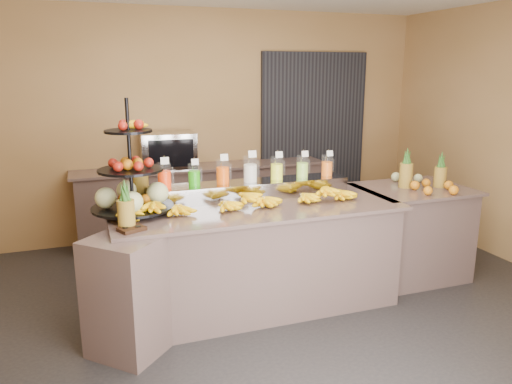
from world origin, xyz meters
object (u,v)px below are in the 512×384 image
fruit_stand (137,185)px  condiment_caddy (132,229)px  banana_heap (245,200)px  right_fruit_pile (428,182)px  oven_warmer (168,150)px  pitcher_tray (250,189)px

fruit_stand → condiment_caddy: fruit_stand is taller
banana_heap → right_fruit_pile: (1.90, 0.03, 0.01)m
banana_heap → oven_warmer: bearing=98.5°
condiment_caddy → right_fruit_pile: right_fruit_pile is taller
condiment_caddy → oven_warmer: bearing=73.6°
right_fruit_pile → oven_warmer: size_ratio=0.73×
pitcher_tray → right_fruit_pile: bearing=-9.5°
banana_heap → fruit_stand: 0.90m
fruit_stand → oven_warmer: size_ratio=1.47×
banana_heap → fruit_stand: (-0.87, 0.15, 0.16)m
pitcher_tray → right_fruit_pile: size_ratio=4.01×
pitcher_tray → banana_heap: bearing=-116.7°
banana_heap → right_fruit_pile: 1.90m
fruit_stand → right_fruit_pile: bearing=-10.9°
banana_heap → right_fruit_pile: right_fruit_pile is taller
pitcher_tray → banana_heap: 0.36m
fruit_stand → right_fruit_pile: size_ratio=2.02×
banana_heap → fruit_stand: fruit_stand is taller
right_fruit_pile → pitcher_tray: bearing=170.5°
fruit_stand → oven_warmer: bearing=64.4°
banana_heap → oven_warmer: 2.02m
pitcher_tray → fruit_stand: 1.05m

